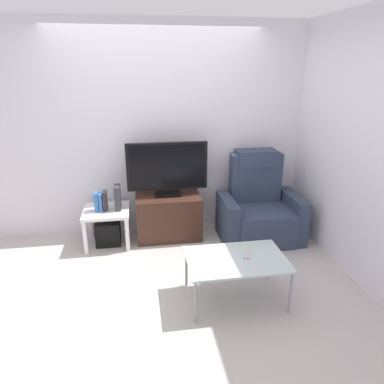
% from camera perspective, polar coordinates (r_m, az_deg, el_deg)
% --- Properties ---
extents(ground_plane, '(6.40, 6.40, 0.00)m').
position_cam_1_polar(ground_plane, '(3.86, -3.77, -12.62)').
color(ground_plane, '#BCB2AD').
extents(wall_back, '(6.40, 0.06, 2.60)m').
position_cam_1_polar(wall_back, '(4.45, -5.56, 9.79)').
color(wall_back, silver).
rests_on(wall_back, ground).
extents(wall_side, '(0.06, 4.48, 2.60)m').
position_cam_1_polar(wall_side, '(3.97, 24.10, 6.95)').
color(wall_side, silver).
rests_on(wall_side, ground).
extents(tv_stand, '(0.80, 0.49, 0.55)m').
position_cam_1_polar(tv_stand, '(4.46, -3.83, -3.91)').
color(tv_stand, '#3D2319').
rests_on(tv_stand, ground).
extents(television, '(0.98, 0.20, 0.66)m').
position_cam_1_polar(television, '(4.27, -4.05, 3.91)').
color(television, black).
rests_on(television, tv_stand).
extents(recliner_armchair, '(0.98, 0.78, 1.08)m').
position_cam_1_polar(recliner_armchair, '(4.49, 10.76, -2.75)').
color(recliner_armchair, '#2D384C').
rests_on(recliner_armchair, ground).
extents(side_table, '(0.54, 0.54, 0.44)m').
position_cam_1_polar(side_table, '(4.36, -13.68, -3.62)').
color(side_table, white).
rests_on(side_table, ground).
extents(subwoofer_box, '(0.29, 0.29, 0.29)m').
position_cam_1_polar(subwoofer_box, '(4.46, -13.44, -6.32)').
color(subwoofer_box, black).
rests_on(subwoofer_box, ground).
extents(book_leftmost, '(0.04, 0.13, 0.23)m').
position_cam_1_polar(book_leftmost, '(4.29, -15.22, -1.53)').
color(book_leftmost, '#3366B2').
rests_on(book_leftmost, side_table).
extents(book_middle, '(0.04, 0.12, 0.21)m').
position_cam_1_polar(book_middle, '(4.28, -14.60, -1.59)').
color(book_middle, '#3366B2').
rests_on(book_middle, side_table).
extents(book_rightmost, '(0.04, 0.11, 0.24)m').
position_cam_1_polar(book_rightmost, '(4.27, -13.88, -1.40)').
color(book_rightmost, '#262626').
rests_on(book_rightmost, side_table).
extents(game_console, '(0.07, 0.20, 0.29)m').
position_cam_1_polar(game_console, '(4.28, -11.97, -0.83)').
color(game_console, '#333338').
rests_on(game_console, side_table).
extents(coffee_table, '(0.90, 0.60, 0.43)m').
position_cam_1_polar(coffee_table, '(3.27, 7.19, -11.03)').
color(coffee_table, '#B2C6C1').
rests_on(coffee_table, ground).
extents(cell_phone, '(0.12, 0.16, 0.01)m').
position_cam_1_polar(cell_phone, '(3.32, 8.97, -9.99)').
color(cell_phone, '#B7B7BC').
rests_on(cell_phone, coffee_table).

